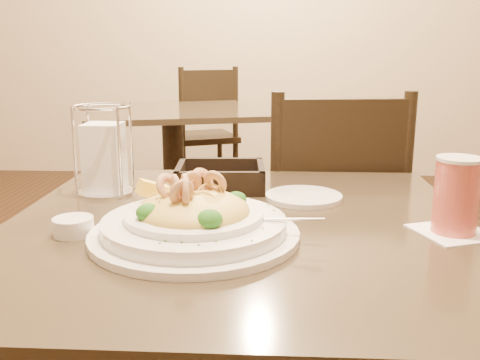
# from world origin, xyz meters

# --- Properties ---
(main_table) EXTENTS (0.90, 0.90, 0.72)m
(main_table) POSITION_xyz_m (0.00, 0.00, 0.49)
(main_table) COLOR black
(main_table) RESTS_ON ground
(background_table) EXTENTS (1.10, 1.10, 0.72)m
(background_table) POSITION_xyz_m (-0.49, 1.98, 0.49)
(background_table) COLOR black
(background_table) RESTS_ON ground
(dining_chair_near) EXTENTS (0.46, 0.46, 0.93)m
(dining_chair_near) POSITION_xyz_m (0.24, 0.61, 0.50)
(dining_chair_near) COLOR black
(dining_chair_near) RESTS_ON ground
(dining_chair_far) EXTENTS (0.55, 0.55, 0.93)m
(dining_chair_far) POSITION_xyz_m (-0.39, 2.60, 0.50)
(dining_chair_far) COLOR black
(dining_chair_far) RESTS_ON ground
(pasta_bowl) EXTENTS (0.41, 0.37, 0.12)m
(pasta_bowl) POSITION_xyz_m (-0.07, -0.09, 0.75)
(pasta_bowl) COLOR white
(pasta_bowl) RESTS_ON main_table
(drink_glass) EXTENTS (0.16, 0.16, 0.14)m
(drink_glass) POSITION_xyz_m (0.39, -0.04, 0.79)
(drink_glass) COLOR white
(drink_glass) RESTS_ON main_table
(bread_basket) EXTENTS (0.22, 0.18, 0.06)m
(bread_basket) POSITION_xyz_m (-0.06, 0.26, 0.74)
(bread_basket) COLOR black
(bread_basket) RESTS_ON main_table
(napkin_caddy) EXTENTS (0.13, 0.13, 0.20)m
(napkin_caddy) POSITION_xyz_m (-0.32, 0.20, 0.80)
(napkin_caddy) COLOR silver
(napkin_caddy) RESTS_ON main_table
(side_plate) EXTENTS (0.17, 0.17, 0.01)m
(side_plate) POSITION_xyz_m (0.13, 0.18, 0.72)
(side_plate) COLOR white
(side_plate) RESTS_ON main_table
(butter_ramekin) EXTENTS (0.09, 0.09, 0.03)m
(butter_ramekin) POSITION_xyz_m (-0.29, -0.08, 0.73)
(butter_ramekin) COLOR white
(butter_ramekin) RESTS_ON main_table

